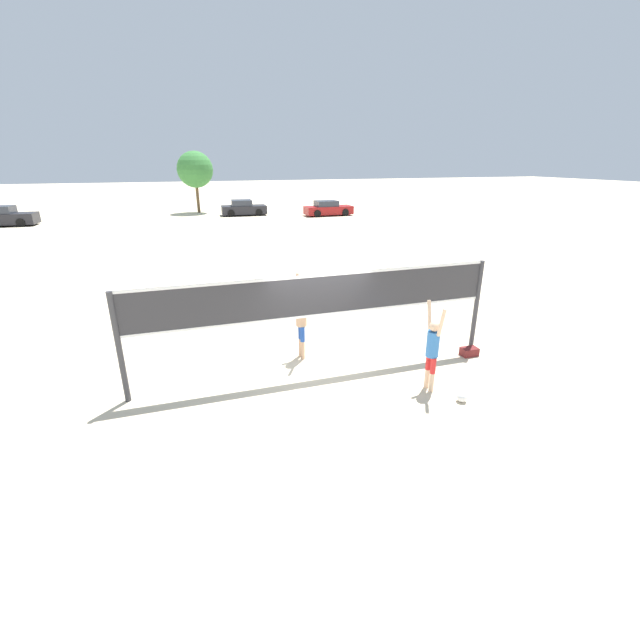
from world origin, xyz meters
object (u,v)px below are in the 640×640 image
(volleyball, at_px, (462,397))
(parked_car_near, at_px, (2,217))
(parked_car_mid, at_px, (328,209))
(volleyball_net, at_px, (320,304))
(player_spiker, at_px, (433,346))
(tree_left_cluster, at_px, (195,170))
(gear_bag, at_px, (469,352))
(player_blocker, at_px, (301,316))
(parked_car_far, at_px, (243,208))

(volleyball, bearing_deg, parked_car_near, 119.02)
(volleyball, xyz_separation_m, parked_car_mid, (7.91, 31.91, 0.50))
(parked_car_mid, bearing_deg, volleyball_net, -110.17)
(player_spiker, relative_size, tree_left_cluster, 0.36)
(volleyball_net, height_order, tree_left_cluster, tree_left_cluster)
(gear_bag, height_order, parked_car_near, parked_car_near)
(volleyball_net, distance_m, player_spiker, 2.74)
(player_spiker, bearing_deg, volleyball, -149.98)
(player_blocker, bearing_deg, tree_left_cluster, -178.81)
(player_blocker, xyz_separation_m, gear_bag, (4.32, -1.29, -1.07))
(parked_car_far, relative_size, tree_left_cluster, 0.73)
(volleyball, bearing_deg, gear_bag, 50.45)
(parked_car_near, relative_size, tree_left_cluster, 0.83)
(volleyball, bearing_deg, player_blocker, 129.98)
(volleyball_net, height_order, parked_car_far, volleyball_net)
(parked_car_mid, height_order, tree_left_cluster, tree_left_cluster)
(tree_left_cluster, bearing_deg, volleyball, -84.84)
(parked_car_mid, height_order, parked_car_far, parked_car_far)
(parked_car_mid, bearing_deg, gear_bag, -102.66)
(volleyball, bearing_deg, tree_left_cluster, 95.16)
(gear_bag, bearing_deg, volleyball_net, 175.06)
(player_spiker, distance_m, parked_car_mid, 32.31)
(player_spiker, height_order, parked_car_near, player_spiker)
(volleyball_net, xyz_separation_m, tree_left_cluster, (-0.93, 35.79, 2.22))
(player_blocker, height_order, tree_left_cluster, tree_left_cluster)
(parked_car_near, relative_size, parked_car_far, 1.14)
(volleyball, xyz_separation_m, tree_left_cluster, (-3.44, 38.09, 3.89))
(volleyball, distance_m, gear_bag, 2.52)
(parked_car_near, xyz_separation_m, parked_car_far, (19.05, 1.08, -0.06))
(gear_bag, distance_m, tree_left_cluster, 36.70)
(parked_car_far, bearing_deg, gear_bag, -85.54)
(volleyball_net, relative_size, gear_bag, 20.33)
(parked_car_mid, relative_size, parked_car_far, 1.06)
(parked_car_far, bearing_deg, volleyball, -88.32)
(parked_car_near, distance_m, tree_left_cluster, 16.18)
(volleyball_net, relative_size, player_blocker, 4.02)
(gear_bag, bearing_deg, tree_left_cluster, 97.95)
(player_blocker, distance_m, parked_car_near, 34.22)
(parked_car_far, bearing_deg, parked_car_mid, -17.47)
(parked_car_near, height_order, parked_car_mid, parked_car_near)
(player_blocker, height_order, volleyball, player_blocker)
(parked_car_mid, distance_m, parked_car_far, 7.94)
(volleyball_net, xyz_separation_m, parked_car_mid, (10.41, 29.61, -1.17))
(player_blocker, relative_size, parked_car_far, 0.54)
(volleyball_net, distance_m, parked_car_mid, 31.41)
(parked_car_mid, bearing_deg, player_spiker, -105.70)
(tree_left_cluster, bearing_deg, gear_bag, -82.05)
(gear_bag, bearing_deg, parked_car_near, 122.61)
(parked_car_mid, distance_m, tree_left_cluster, 13.35)
(gear_bag, distance_m, parked_car_near, 37.51)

